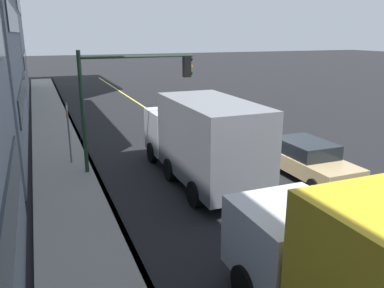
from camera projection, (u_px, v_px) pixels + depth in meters
ground at (251, 176)px, 16.05m from camera, size 200.00×200.00×0.00m
sidewalk_slab at (72, 201)px, 13.48m from camera, size 80.00×2.52×0.15m
curb_edge at (107, 196)px, 13.90m from camera, size 80.00×0.16×0.15m
lane_stripe_center at (251, 176)px, 16.04m from camera, size 80.00×0.16×0.01m
car_tan at (307, 159)px, 15.77m from camera, size 4.57×2.03×1.48m
car_white at (230, 115)px, 24.29m from camera, size 4.68×2.07×1.60m
truck_gray at (203, 138)px, 15.09m from camera, size 7.54×2.65×3.35m
traffic_light_mast at (130, 88)px, 15.93m from camera, size 0.28×4.80×5.07m
street_sign_post at (68, 129)px, 16.87m from camera, size 0.60×0.08×2.84m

